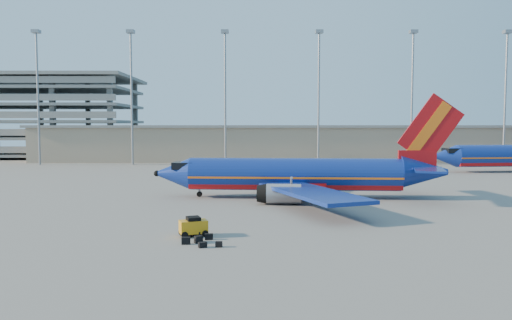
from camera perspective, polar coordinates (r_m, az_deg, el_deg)
The scene contains 7 objects.
ground at distance 61.78m, azimuth -1.34°, elevation -3.91°, with size 220.00×220.00×0.00m, color slate.
terminal_building at distance 119.57m, azimuth 4.02°, elevation 1.99°, with size 122.00×16.00×8.50m.
parking_garage at distance 149.32m, azimuth -25.34°, elevation 4.86°, with size 62.00×32.00×21.40m.
light_mast_row at distance 107.63m, azimuth 1.84°, elevation 8.82°, with size 101.60×1.60×28.65m.
aircraft_main at distance 58.64m, azimuth 5.25°, elevation -1.79°, with size 35.92×34.49×12.16m.
baggage_tug at distance 38.82m, azimuth -7.17°, elevation -7.50°, with size 2.38×1.88×1.50m.
luggage_pile at distance 37.00m, azimuth -6.57°, elevation -8.95°, with size 2.99×3.83×0.52m.
Camera 1 is at (1.24, -61.18, 8.50)m, focal length 35.00 mm.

